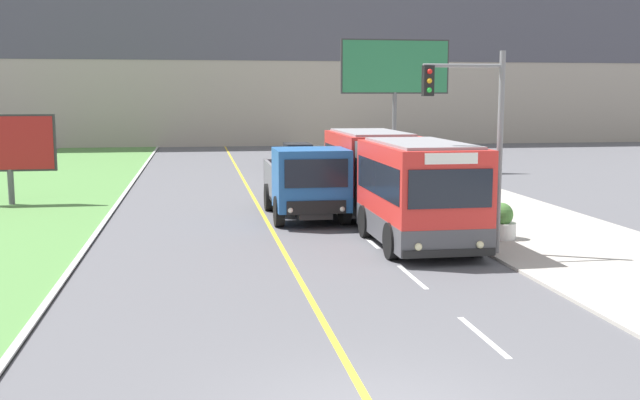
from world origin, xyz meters
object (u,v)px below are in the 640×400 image
object	(u,v)px
car_distant	(298,156)
planter_round_second	(456,201)
billboard_small	(9,145)
planter_round_near	(501,223)
traffic_light_mast	(477,126)
dump_truck	(308,184)
billboard_large	(395,71)
city_bus	(392,182)

from	to	relation	value
car_distant	planter_round_second	xyz separation A→B (m)	(3.24, -19.26, -0.12)
billboard_small	planter_round_near	world-z (taller)	billboard_small
billboard_small	traffic_light_mast	bearing A→B (deg)	-39.33
dump_truck	billboard_large	xyz separation A→B (m)	(7.25, 15.47, 4.42)
city_bus	car_distant	world-z (taller)	city_bus
city_bus	car_distant	bearing A→B (deg)	90.68
traffic_light_mast	billboard_large	world-z (taller)	billboard_large
dump_truck	billboard_small	world-z (taller)	billboard_small
car_distant	billboard_small	world-z (taller)	billboard_small
car_distant	planter_round_near	bearing A→B (deg)	-82.92
dump_truck	planter_round_near	size ratio (longest dim) A/B	5.68
billboard_large	planter_round_second	bearing A→B (deg)	-96.47
dump_truck	planter_round_second	bearing A→B (deg)	1.71
dump_truck	planter_round_near	xyz separation A→B (m)	(5.25, -4.55, -0.75)
city_bus	planter_round_near	world-z (taller)	city_bus
car_distant	traffic_light_mast	xyz separation A→B (m)	(1.37, -25.91, 2.87)
traffic_light_mast	dump_truck	bearing A→B (deg)	119.33
dump_truck	traffic_light_mast	size ratio (longest dim) A/B	1.11
planter_round_second	car_distant	bearing A→B (deg)	99.56
billboard_small	dump_truck	bearing A→B (deg)	-26.87
car_distant	planter_round_near	xyz separation A→B (m)	(2.98, -23.97, -0.13)
billboard_large	car_distant	bearing A→B (deg)	141.54
car_distant	billboard_large	world-z (taller)	billboard_large
traffic_light_mast	billboard_small	distance (m)	19.22
billboard_small	planter_round_near	distance (m)	19.45
car_distant	planter_round_second	world-z (taller)	car_distant
billboard_large	city_bus	bearing A→B (deg)	-105.20
billboard_small	planter_round_near	bearing A→B (deg)	-31.85
billboard_large	planter_round_second	xyz separation A→B (m)	(-1.73, -15.30, -5.16)
city_bus	dump_truck	xyz separation A→B (m)	(-2.53, 1.91, -0.25)
dump_truck	planter_round_second	world-z (taller)	dump_truck
car_distant	billboard_large	distance (m)	8.11
billboard_small	planter_round_second	world-z (taller)	billboard_small
city_bus	traffic_light_mast	distance (m)	5.12
dump_truck	billboard_large	distance (m)	17.65
city_bus	dump_truck	distance (m)	3.18
car_distant	billboard_small	size ratio (longest dim) A/B	1.18
billboard_small	planter_round_near	xyz separation A→B (m)	(16.44, -10.22, -1.86)
planter_round_near	dump_truck	bearing A→B (deg)	139.12
planter_round_second	billboard_small	bearing A→B (deg)	161.77
billboard_large	planter_round_second	world-z (taller)	billboard_large
planter_round_near	billboard_large	bearing A→B (deg)	84.29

